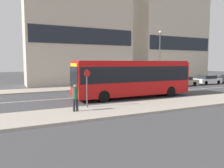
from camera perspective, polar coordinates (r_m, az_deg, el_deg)
ground_plane at (r=20.57m, az=-3.24°, el=-3.15°), size 120.00×120.00×0.00m
sidewalk_near at (r=15.06m, az=5.90°, el=-6.19°), size 44.00×3.50×0.13m
sidewalk_far at (r=26.40m, az=-8.40°, el=-1.10°), size 44.00×3.50×0.13m
lane_centerline at (r=20.57m, az=-3.24°, el=-3.13°), size 41.80×0.16×0.01m
apartment_block_right_tower at (r=41.83m, az=14.69°, el=16.88°), size 13.08×6.40×22.82m
city_bus at (r=19.59m, az=5.49°, el=1.95°), size 10.84×2.51×3.28m
parked_car_0 at (r=30.46m, az=17.90°, el=0.61°), size 4.19×1.79×1.26m
parked_car_1 at (r=34.29m, az=23.58°, el=0.97°), size 4.01×1.86×1.30m
pedestrian_near_stop at (r=13.64m, az=-9.53°, el=-3.13°), size 0.35×0.34×1.68m
bus_stop_sign at (r=14.73m, az=-6.55°, el=-0.30°), size 0.44×0.12×2.56m
street_lamp at (r=30.41m, az=12.38°, el=8.13°), size 0.36×0.36×7.24m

